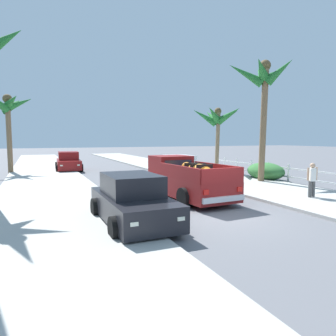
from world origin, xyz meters
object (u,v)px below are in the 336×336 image
Objects in this scene: palm_tree_left_mid at (217,118)px; car_right_near at (132,201)px; pickup_truck at (186,180)px; palm_tree_right_fore at (264,84)px; hedge_bush at (265,171)px; car_left_mid at (68,162)px; palm_tree_left_fore at (7,108)px; car_left_near at (179,168)px; pedestrian at (312,179)px.

car_right_near is at bearing -132.83° from palm_tree_left_mid.
pickup_truck is at bearing -130.44° from palm_tree_left_mid.
palm_tree_right_fore reaches higher than hedge_bush.
pickup_truck is 1.23× the size of car_left_mid.
pickup_truck is 10.44m from palm_tree_left_mid.
car_right_near is at bearing -89.57° from car_left_mid.
palm_tree_right_fore is 5.40m from hedge_bush.
hedge_bush is at bearing -45.18° from car_left_mid.
pickup_truck is at bearing -159.51° from palm_tree_right_fore.
palm_tree_left_fore is at bearing -175.98° from car_left_mid.
car_left_near is 2.72× the size of pedestrian.
palm_tree_left_fore is 18.13m from palm_tree_right_fore.
palm_tree_right_fore is (9.57, 5.34, 5.04)m from car_right_near.
palm_tree_left_mid is 5.64m from hedge_bush.
car_right_near is 12.07m from palm_tree_right_fore.
car_left_near is 0.61× the size of palm_tree_right_fore.
pickup_truck is at bearing -76.12° from car_left_mid.
car_right_near is (-3.37, -3.03, -0.10)m from pickup_truck.
palm_tree_left_mid is at bearing 47.17° from car_right_near.
palm_tree_left_fore is (-4.39, 16.88, 4.12)m from car_right_near.
palm_tree_left_fore reaches higher than car_left_near.
palm_tree_left_mid reaches higher than pickup_truck.
hedge_bush is 1.76× the size of pedestrian.
car_left_near is 5.50m from hedge_bush.
palm_tree_left_mid is (6.43, 7.54, 3.28)m from pickup_truck.
pickup_truck is 6.60m from car_left_near.
palm_tree_left_mid is at bearing 87.54° from palm_tree_right_fore.
palm_tree_left_mid reaches higher than pedestrian.
car_left_near is 8.87m from pedestrian.
palm_tree_left_fore is (-4.26, -0.30, 4.12)m from car_left_mid.
palm_tree_left_fore is 21.00m from pedestrian.
hedge_bush is (4.72, -2.81, -0.16)m from car_left_near.
car_right_near is 17.18m from car_left_mid.
palm_tree_left_mid reaches higher than car_left_near.
palm_tree_left_mid is (0.22, 5.23, -1.66)m from palm_tree_right_fore.
car_left_near is 1.55× the size of hedge_bush.
car_left_near is at bearing 149.27° from hedge_bush.
car_left_near is at bearing 56.68° from car_right_near.
palm_tree_left_fore is 0.83× the size of palm_tree_right_fore.
palm_tree_left_fore is (-7.76, 13.85, 4.02)m from pickup_truck.
hedge_bush is (0.90, -4.29, -3.55)m from palm_tree_left_mid.
palm_tree_right_fore is at bearing -39.56° from palm_tree_left_fore.
hedge_bush is (10.83, -10.90, -0.16)m from car_left_mid.
hedge_bush is at bearing -78.14° from palm_tree_left_mid.
pickup_truck is 8.26m from palm_tree_right_fore.
pedestrian is at bearing -75.92° from car_left_near.
palm_tree_left_fore reaches higher than palm_tree_left_mid.
car_left_mid is 0.73× the size of palm_tree_left_fore.
car_left_mid is 5.94m from palm_tree_left_fore.
hedge_bush is at bearing 39.86° from palm_tree_right_fore.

